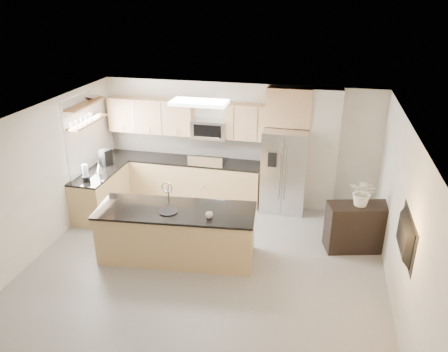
% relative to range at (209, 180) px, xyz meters
% --- Properties ---
extents(floor, '(6.50, 6.50, 0.00)m').
position_rel_range_xyz_m(floor, '(0.60, -2.92, -0.47)').
color(floor, '#9E9C97').
rests_on(floor, ground).
extents(ceiling, '(6.00, 6.50, 0.02)m').
position_rel_range_xyz_m(ceiling, '(0.60, -2.92, 2.13)').
color(ceiling, silver).
rests_on(ceiling, wall_back).
extents(wall_back, '(6.00, 0.02, 2.60)m').
position_rel_range_xyz_m(wall_back, '(0.60, 0.33, 0.83)').
color(wall_back, silver).
rests_on(wall_back, floor).
extents(wall_left, '(0.02, 6.50, 2.60)m').
position_rel_range_xyz_m(wall_left, '(-2.40, -2.92, 0.83)').
color(wall_left, silver).
rests_on(wall_left, floor).
extents(wall_right, '(0.02, 6.50, 2.60)m').
position_rel_range_xyz_m(wall_right, '(3.60, -2.92, 0.83)').
color(wall_right, silver).
rests_on(wall_right, floor).
extents(back_counter, '(3.55, 0.66, 1.44)m').
position_rel_range_xyz_m(back_counter, '(-0.63, 0.01, -0.00)').
color(back_counter, tan).
rests_on(back_counter, floor).
extents(left_counter, '(0.66, 1.50, 0.92)m').
position_rel_range_xyz_m(left_counter, '(-2.07, -1.07, -0.01)').
color(left_counter, tan).
rests_on(left_counter, floor).
extents(range, '(0.76, 0.64, 1.14)m').
position_rel_range_xyz_m(range, '(0.00, 0.00, 0.00)').
color(range, black).
rests_on(range, floor).
extents(upper_cabinets, '(3.50, 0.33, 0.75)m').
position_rel_range_xyz_m(upper_cabinets, '(-0.70, 0.16, 1.35)').
color(upper_cabinets, tan).
rests_on(upper_cabinets, wall_back).
extents(microwave, '(0.76, 0.40, 0.40)m').
position_rel_range_xyz_m(microwave, '(0.00, 0.12, 1.16)').
color(microwave, silver).
rests_on(microwave, upper_cabinets).
extents(refrigerator, '(0.92, 0.78, 1.78)m').
position_rel_range_xyz_m(refrigerator, '(1.66, -0.05, 0.42)').
color(refrigerator, silver).
rests_on(refrigerator, floor).
extents(partition_column, '(0.60, 0.30, 2.60)m').
position_rel_range_xyz_m(partition_column, '(2.42, 0.18, 0.83)').
color(partition_column, beige).
rests_on(partition_column, floor).
extents(window, '(0.04, 1.15, 1.65)m').
position_rel_range_xyz_m(window, '(-2.38, -1.07, 1.18)').
color(window, white).
rests_on(window, wall_left).
extents(shelf_lower, '(0.30, 1.20, 0.04)m').
position_rel_range_xyz_m(shelf_lower, '(-2.25, -0.97, 1.48)').
color(shelf_lower, brown).
rests_on(shelf_lower, wall_left).
extents(shelf_upper, '(0.30, 1.20, 0.04)m').
position_rel_range_xyz_m(shelf_upper, '(-2.25, -0.97, 1.85)').
color(shelf_upper, brown).
rests_on(shelf_upper, wall_left).
extents(ceiling_fixture, '(1.00, 0.50, 0.06)m').
position_rel_range_xyz_m(ceiling_fixture, '(0.20, -1.32, 2.09)').
color(ceiling_fixture, white).
rests_on(ceiling_fixture, ceiling).
extents(island, '(2.80, 1.24, 1.36)m').
position_rel_range_xyz_m(island, '(0.04, -2.34, -0.00)').
color(island, tan).
rests_on(island, floor).
extents(credenza, '(1.20, 0.74, 0.89)m').
position_rel_range_xyz_m(credenza, '(3.14, -1.36, -0.03)').
color(credenza, black).
rests_on(credenza, floor).
extents(cup, '(0.14, 0.14, 0.10)m').
position_rel_range_xyz_m(cup, '(0.67, -2.49, 0.51)').
color(cup, silver).
rests_on(cup, island).
extents(platter, '(0.35, 0.35, 0.02)m').
position_rel_range_xyz_m(platter, '(-0.06, -2.45, 0.48)').
color(platter, black).
rests_on(platter, island).
extents(blender, '(0.15, 0.15, 0.35)m').
position_rel_range_xyz_m(blender, '(-2.07, -1.55, 0.60)').
color(blender, black).
rests_on(blender, left_counter).
extents(kettle, '(0.19, 0.19, 0.24)m').
position_rel_range_xyz_m(kettle, '(-2.02, -1.10, 0.55)').
color(kettle, silver).
rests_on(kettle, left_counter).
extents(coffee_maker, '(0.24, 0.27, 0.34)m').
position_rel_range_xyz_m(coffee_maker, '(-2.10, -0.67, 0.61)').
color(coffee_maker, black).
rests_on(coffee_maker, left_counter).
extents(bowl, '(0.41, 0.41, 0.08)m').
position_rel_range_xyz_m(bowl, '(-2.25, -0.65, 1.91)').
color(bowl, silver).
rests_on(bowl, shelf_upper).
extents(flower_vase, '(0.87, 0.82, 0.77)m').
position_rel_range_xyz_m(flower_vase, '(3.15, -1.37, 0.81)').
color(flower_vase, white).
rests_on(flower_vase, credenza).
extents(television, '(0.14, 1.08, 0.62)m').
position_rel_range_xyz_m(television, '(3.51, -3.12, 0.88)').
color(television, black).
rests_on(television, wall_right).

